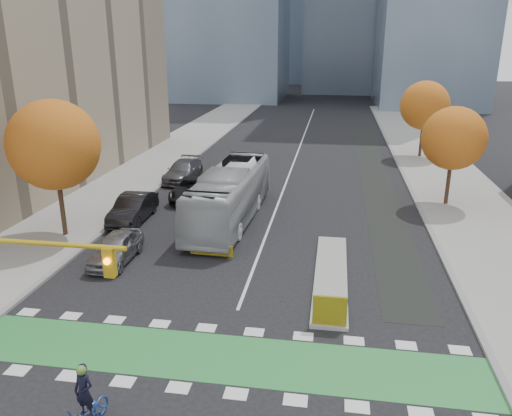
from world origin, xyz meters
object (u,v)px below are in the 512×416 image
(hazard_board, at_px, (330,311))
(tree_west, at_px, (54,145))
(parked_car_c, at_px, (183,171))
(cyclist, at_px, (86,409))
(tree_east_near, at_px, (454,138))
(parked_car_b, at_px, (133,208))
(parked_car_d, at_px, (192,189))
(bus, at_px, (230,194))
(tree_east_far, at_px, (425,105))
(parked_car_a, at_px, (116,248))

(hazard_board, height_order, tree_west, tree_west)
(tree_west, relative_size, parked_car_c, 1.44)
(cyclist, bearing_deg, tree_east_near, 70.37)
(parked_car_b, relative_size, parked_car_d, 0.93)
(tree_east_near, height_order, bus, tree_east_near)
(tree_east_far, bearing_deg, parked_car_d, -137.59)
(parked_car_a, xyz_separation_m, parked_car_d, (0.91, 11.57, 0.02))
(cyclist, height_order, parked_car_c, cyclist)
(parked_car_b, height_order, parked_car_c, parked_car_b)
(parked_car_a, height_order, parked_car_c, parked_car_c)
(hazard_board, bearing_deg, parked_car_d, 122.56)
(parked_car_a, bearing_deg, parked_car_b, 103.63)
(hazard_board, xyz_separation_m, tree_east_far, (8.50, 33.80, 4.44))
(cyclist, bearing_deg, tree_west, 133.02)
(tree_east_far, height_order, parked_car_d, tree_east_far)
(cyclist, bearing_deg, bus, 100.67)
(cyclist, height_order, parked_car_b, cyclist)
(cyclist, bearing_deg, hazard_board, 55.91)
(tree_east_near, bearing_deg, parked_car_b, -162.36)
(bus, bearing_deg, hazard_board, -58.97)
(hazard_board, bearing_deg, tree_west, 154.01)
(tree_east_near, xyz_separation_m, tree_east_far, (0.50, 16.00, 0.38))
(parked_car_a, bearing_deg, parked_car_c, 93.95)
(bus, height_order, parked_car_a, bus)
(tree_west, height_order, tree_east_far, tree_west)
(hazard_board, xyz_separation_m, parked_car_b, (-13.00, 11.12, 0.06))
(tree_east_near, distance_m, parked_car_c, 21.44)
(bus, xyz_separation_m, parked_car_a, (-4.69, -7.37, -1.01))
(tree_east_far, bearing_deg, bus, -125.22)
(hazard_board, height_order, tree_east_near, tree_east_near)
(bus, distance_m, parked_car_b, 6.44)
(tree_east_near, relative_size, parked_car_d, 1.26)
(cyclist, xyz_separation_m, bus, (0.40, 19.13, 1.01))
(parked_car_d, bearing_deg, hazard_board, -59.96)
(parked_car_b, bearing_deg, tree_east_far, 44.92)
(tree_east_far, relative_size, parked_car_d, 1.36)
(hazard_board, distance_m, parked_car_a, 12.41)
(hazard_board, xyz_separation_m, parked_car_d, (-10.50, 16.45, -0.02))
(hazard_board, height_order, cyclist, cyclist)
(tree_east_near, xyz_separation_m, parked_car_c, (-20.74, 3.65, -4.04))
(tree_east_far, relative_size, parked_car_a, 1.70)
(parked_car_a, height_order, parked_car_d, parked_car_d)
(parked_car_c, bearing_deg, tree_east_near, -9.03)
(hazard_board, distance_m, tree_east_near, 19.93)
(cyclist, bearing_deg, parked_car_d, 110.10)
(bus, relative_size, parked_car_b, 2.44)
(hazard_board, relative_size, tree_east_near, 0.20)
(cyclist, relative_size, bus, 0.18)
(hazard_board, bearing_deg, tree_east_near, 65.80)
(tree_east_far, height_order, parked_car_c, tree_east_far)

